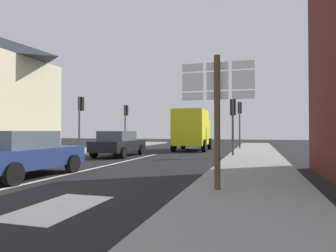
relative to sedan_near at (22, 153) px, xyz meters
The scene contains 13 objects.
ground_plane 8.25m from the sedan_near, 83.35° to the left, with size 80.00×80.00×0.00m, color black.
sidewalk_right 9.31m from the sedan_near, 41.54° to the left, with size 2.88×44.00×0.14m, color gray.
sidewalk_left 7.99m from the sedan_near, 129.35° to the left, with size 2.88×44.00×0.14m, color gray.
lane_centre_stripe 4.33m from the sedan_near, 77.12° to the left, with size 0.16×12.00×0.01m, color silver.
lane_turn_arrow 4.54m from the sedan_near, 39.44° to the right, with size 1.20×2.20×0.01m, color silver.
sedan_near is the anchor object (origin of this frame).
sedan_far 8.28m from the sedan_near, 94.60° to the left, with size 2.00×4.22×1.47m.
delivery_truck 14.93m from the sedan_near, 80.91° to the left, with size 2.61×5.06×3.05m.
route_sign_post 6.39m from the sedan_near, ahead, with size 1.66×0.14×3.20m.
traffic_light_near_left 10.32m from the sedan_near, 112.67° to the left, with size 0.30×0.49×3.71m.
traffic_light_near_right 11.09m from the sedan_near, 58.03° to the left, with size 0.30×0.49×3.25m.
traffic_light_far_left 16.98m from the sedan_near, 103.40° to the left, with size 0.30×0.49×3.74m.
traffic_light_far_right 17.41m from the sedan_near, 70.38° to the left, with size 0.30×0.49×3.75m.
Camera 1 is at (6.13, -5.94, 1.45)m, focal length 32.24 mm.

